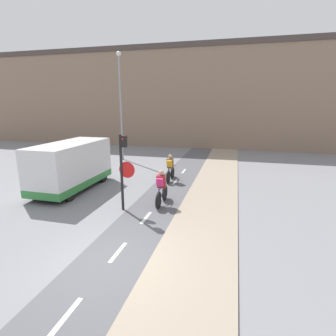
# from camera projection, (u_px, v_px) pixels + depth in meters

# --- Properties ---
(ground_plane) EXTENTS (120.00, 120.00, 0.00)m
(ground_plane) POSITION_uv_depth(u_px,v_px,m) (110.00, 262.00, 7.26)
(ground_plane) COLOR gray
(bike_lane) EXTENTS (2.06, 60.00, 0.02)m
(bike_lane) POSITION_uv_depth(u_px,v_px,m) (110.00, 262.00, 7.26)
(bike_lane) COLOR #56565B
(bike_lane) RESTS_ON ground_plane
(sidewalk_strip) EXTENTS (2.40, 60.00, 0.05)m
(sidewalk_strip) POSITION_uv_depth(u_px,v_px,m) (190.00, 274.00, 6.71)
(sidewalk_strip) COLOR gray
(sidewalk_strip) RESTS_ON ground_plane
(building_row_background) EXTENTS (60.00, 5.20, 9.97)m
(building_row_background) POSITION_uv_depth(u_px,v_px,m) (207.00, 97.00, 27.31)
(building_row_background) COLOR #89705B
(building_row_background) RESTS_ON ground_plane
(traffic_light_pole) EXTENTS (0.67, 0.25, 3.13)m
(traffic_light_pole) POSITION_uv_depth(u_px,v_px,m) (123.00, 164.00, 10.46)
(traffic_light_pole) COLOR black
(traffic_light_pole) RESTS_ON ground_plane
(street_lamp_far) EXTENTS (0.36, 0.36, 8.06)m
(street_lamp_far) POSITION_uv_depth(u_px,v_px,m) (120.00, 97.00, 19.80)
(street_lamp_far) COLOR gray
(street_lamp_far) RESTS_ON ground_plane
(cyclist_near) EXTENTS (0.46, 1.72, 1.55)m
(cyclist_near) POSITION_uv_depth(u_px,v_px,m) (161.00, 189.00, 11.31)
(cyclist_near) COLOR black
(cyclist_near) RESTS_ON ground_plane
(cyclist_far) EXTENTS (0.46, 1.70, 1.55)m
(cyclist_far) POSITION_uv_depth(u_px,v_px,m) (170.00, 169.00, 14.85)
(cyclist_far) COLOR black
(cyclist_far) RESTS_ON ground_plane
(van) EXTENTS (1.95, 4.81, 2.41)m
(van) POSITION_uv_depth(u_px,v_px,m) (72.00, 167.00, 13.33)
(van) COLOR silver
(van) RESTS_ON ground_plane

